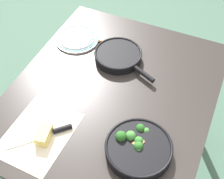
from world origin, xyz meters
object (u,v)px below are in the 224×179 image
Objects in this scene: wooden_spoon at (106,42)px; grater_knife at (49,133)px; cheese_block at (44,135)px; dinner_plate_stack at (77,38)px; skillet_eggs at (119,56)px.

wooden_spoon is 1.51× the size of grater_knife.
cheese_block reaches higher than grater_knife.
cheese_block is at bearing -96.25° from wooden_spoon.
wooden_spoon is at bearing 1.39° from cheese_block.
dinner_plate_stack reaches higher than wooden_spoon.
cheese_block is at bearing -75.49° from skillet_eggs.
skillet_eggs is at bearing -9.57° from cheese_block.
cheese_block reaches higher than dinner_plate_stack.
skillet_eggs reaches higher than grater_knife.
skillet_eggs reaches higher than dinner_plate_stack.
dinner_plate_stack is at bearing -173.86° from wooden_spoon.
skillet_eggs is at bearing -143.60° from grater_knife.
skillet_eggs is 1.05× the size of wooden_spoon.
wooden_spoon is at bearing -132.28° from grater_knife.
skillet_eggs is at bearing -46.16° from wooden_spoon.
grater_knife is 0.03m from cheese_block.
wooden_spoon is (0.09, 0.11, -0.02)m from skillet_eggs.
dinner_plate_stack reaches higher than grater_knife.
cheese_block is 0.66m from dinner_plate_stack.
wooden_spoon is 0.68m from cheese_block.
skillet_eggs is 0.15m from wooden_spoon.
dinner_plate_stack is at bearing -117.34° from grater_knife.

